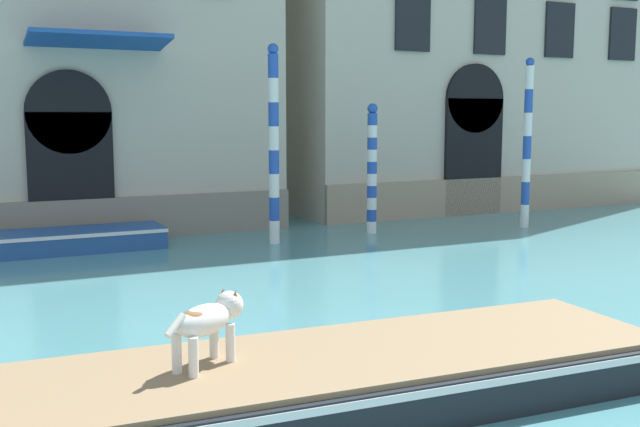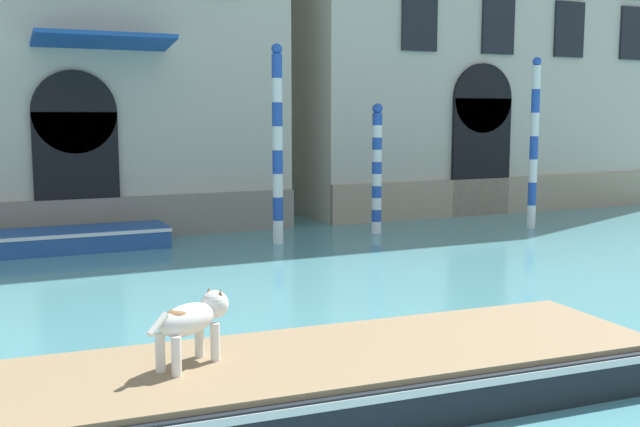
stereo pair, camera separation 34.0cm
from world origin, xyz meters
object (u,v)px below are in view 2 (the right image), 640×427
at_px(boat_foreground, 324,376).
at_px(dog_on_deck, 193,319).
at_px(mooring_pole_1, 377,168).
at_px(mooring_pole_0, 534,143).
at_px(boat_moored_near_palazzo, 58,240).
at_px(mooring_pole_2, 277,144).

xyz_separation_m(boat_foreground, dog_on_deck, (-1.35, 0.24, 0.73)).
height_order(dog_on_deck, mooring_pole_1, mooring_pole_1).
bearing_deg(mooring_pole_1, boat_foreground, -121.68).
bearing_deg(boat_foreground, mooring_pole_0, 44.20).
bearing_deg(boat_foreground, dog_on_deck, 173.29).
distance_m(boat_foreground, mooring_pole_1, 11.78).
bearing_deg(dog_on_deck, boat_moored_near_palazzo, 60.42).
bearing_deg(mooring_pole_2, boat_foreground, -108.68).
xyz_separation_m(mooring_pole_0, mooring_pole_2, (-7.23, 0.56, 0.06)).
distance_m(dog_on_deck, mooring_pole_1, 12.29).
height_order(boat_foreground, mooring_pole_2, mooring_pole_2).
distance_m(dog_on_deck, boat_moored_near_palazzo, 10.47).
height_order(boat_foreground, mooring_pole_0, mooring_pole_0).
bearing_deg(boat_moored_near_palazzo, mooring_pole_0, -7.81).
relative_size(boat_foreground, mooring_pole_1, 2.33).
relative_size(boat_foreground, boat_moored_near_palazzo, 1.60).
relative_size(boat_foreground, mooring_pole_2, 1.66).
height_order(mooring_pole_0, mooring_pole_1, mooring_pole_0).
bearing_deg(boat_foreground, mooring_pole_1, 61.76).
bearing_deg(dog_on_deck, boat_foreground, -41.63).
distance_m(dog_on_deck, mooring_pole_2, 10.50).
relative_size(dog_on_deck, mooring_pole_2, 0.20).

